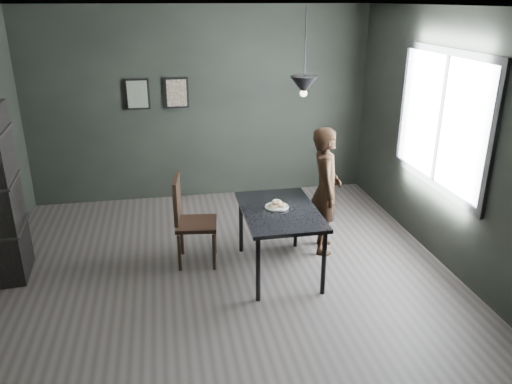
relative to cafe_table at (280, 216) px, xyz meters
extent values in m
plane|color=#36302E|center=(-0.60, 0.00, -0.67)|extent=(5.00, 5.00, 0.00)
cube|color=black|center=(-0.60, 2.50, 0.73)|extent=(5.00, 0.10, 2.80)
cube|color=silver|center=(-0.60, 0.00, 2.13)|extent=(5.00, 5.00, 0.02)
cube|color=white|center=(1.88, 0.20, 0.93)|extent=(0.02, 1.80, 1.40)
cube|color=black|center=(1.87, 0.20, 0.93)|extent=(0.04, 1.96, 1.56)
cube|color=black|center=(0.00, 0.00, 0.06)|extent=(0.80, 1.20, 0.04)
cylinder|color=black|center=(-0.34, -0.54, -0.32)|extent=(0.05, 0.05, 0.71)
cylinder|color=black|center=(0.34, -0.54, -0.32)|extent=(0.05, 0.05, 0.71)
cylinder|color=black|center=(-0.34, 0.54, -0.32)|extent=(0.05, 0.05, 0.71)
cylinder|color=black|center=(0.34, 0.54, -0.32)|extent=(0.05, 0.05, 0.71)
cylinder|color=white|center=(-0.02, 0.04, 0.08)|extent=(0.23, 0.23, 0.01)
torus|color=beige|center=(0.02, 0.05, 0.11)|extent=(0.11, 0.11, 0.04)
torus|color=beige|center=(-0.07, 0.04, 0.11)|extent=(0.11, 0.11, 0.04)
torus|color=beige|center=(-0.02, 0.04, 0.15)|extent=(0.15, 0.15, 0.05)
imported|color=black|center=(0.65, 0.42, 0.09)|extent=(0.49, 0.63, 1.52)
cube|color=black|center=(-0.87, 0.38, -0.19)|extent=(0.50, 0.50, 0.04)
cube|color=black|center=(-1.08, 0.40, 0.12)|extent=(0.10, 0.45, 0.49)
cylinder|color=black|center=(-1.09, 0.21, -0.45)|extent=(0.04, 0.04, 0.44)
cylinder|color=black|center=(-0.71, 0.16, -0.45)|extent=(0.04, 0.04, 0.44)
cylinder|color=black|center=(-1.04, 0.59, -0.45)|extent=(0.04, 0.04, 0.44)
cylinder|color=black|center=(-0.66, 0.54, -0.45)|extent=(0.04, 0.04, 0.44)
cylinder|color=black|center=(0.25, 0.10, 1.75)|extent=(0.01, 0.01, 0.75)
cone|color=black|center=(0.25, 0.10, 1.38)|extent=(0.28, 0.28, 0.18)
sphere|color=#FFE0B2|center=(0.25, 0.10, 1.30)|extent=(0.07, 0.07, 0.07)
cube|color=black|center=(-1.50, 2.47, 0.93)|extent=(0.34, 0.03, 0.44)
cube|color=#445F51|center=(-1.50, 2.45, 0.93)|extent=(0.28, 0.01, 0.38)
cube|color=black|center=(-0.95, 2.47, 0.93)|extent=(0.34, 0.03, 0.44)
cube|color=brown|center=(-0.95, 2.45, 0.93)|extent=(0.28, 0.01, 0.38)
camera|label=1|loc=(-1.17, -4.79, 2.20)|focal=35.00mm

